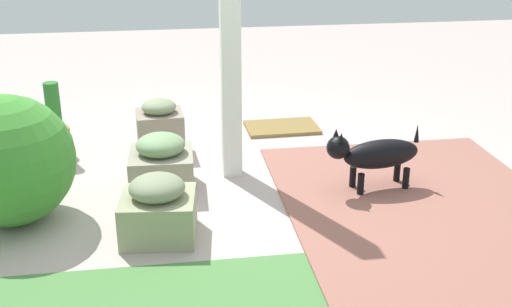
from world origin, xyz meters
TOP-DOWN VIEW (x-y plane):
  - ground_plane at (0.00, 0.00)m, footprint 12.00×12.00m
  - brick_path at (-1.02, 0.57)m, footprint 1.80×2.40m
  - porch_pillar at (0.16, -0.22)m, footprint 0.14×0.14m
  - stone_planter_nearest at (0.68, -0.73)m, footprint 0.38×0.36m
  - stone_planter_near at (0.68, -0.01)m, footprint 0.45×0.45m
  - stone_planter_mid at (0.71, 0.67)m, footprint 0.48×0.45m
  - round_shrub at (1.61, 0.32)m, footprint 0.82×0.82m
  - terracotta_pot_tall at (1.49, -0.79)m, footprint 0.21×0.21m
  - dog at (-0.78, 0.23)m, footprint 0.69×0.26m
  - doormat at (-0.39, -1.14)m, footprint 0.64×0.43m

SIDE VIEW (x-z plane):
  - ground_plane at x=0.00m, z-range 0.00..0.00m
  - brick_path at x=-1.02m, z-range 0.00..0.02m
  - doormat at x=-0.39m, z-range 0.00..0.03m
  - stone_planter_mid at x=0.71m, z-range -0.02..0.38m
  - stone_planter_near at x=0.68m, z-range -0.02..0.39m
  - stone_planter_nearest at x=0.68m, z-range -0.02..0.43m
  - terracotta_pot_tall at x=1.49m, z-range -0.09..0.51m
  - dog at x=-0.78m, z-range 0.04..0.51m
  - round_shrub at x=1.61m, z-range 0.00..0.82m
  - porch_pillar at x=0.16m, z-range 0.00..2.17m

